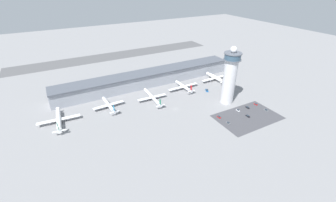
% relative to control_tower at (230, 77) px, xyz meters
% --- Properties ---
extents(ground_plane, '(1000.00, 1000.00, 0.00)m').
position_rel_control_tower_xyz_m(ground_plane, '(-57.97, 12.94, -30.48)').
color(ground_plane, gray).
extents(terminal_building, '(232.10, 25.00, 17.86)m').
position_rel_control_tower_xyz_m(terminal_building, '(-57.97, 82.94, -21.45)').
color(terminal_building, '#9399A3').
rests_on(terminal_building, ground).
extents(runway_strip, '(348.15, 44.00, 0.01)m').
position_rel_control_tower_xyz_m(runway_strip, '(-57.97, 221.52, -30.47)').
color(runway_strip, '#515154').
rests_on(runway_strip, ground).
extents(control_tower, '(17.91, 17.91, 62.88)m').
position_rel_control_tower_xyz_m(control_tower, '(0.00, 0.00, 0.00)').
color(control_tower, silver).
rests_on(control_tower, ground).
extents(parking_lot_surface, '(64.00, 40.00, 0.01)m').
position_rel_control_tower_xyz_m(parking_lot_surface, '(-1.90, -34.07, -30.47)').
color(parking_lot_surface, '#424247').
rests_on(parking_lot_surface, ground).
extents(airplane_gate_alpha, '(38.90, 43.14, 12.92)m').
position_rel_control_tower_xyz_m(airplane_gate_alpha, '(-168.65, 43.56, -26.27)').
color(airplane_gate_alpha, white).
rests_on(airplane_gate_alpha, ground).
extents(airplane_gate_bravo, '(33.24, 36.14, 11.44)m').
position_rel_control_tower_xyz_m(airplane_gate_bravo, '(-119.11, 48.62, -26.53)').
color(airplane_gate_bravo, silver).
rests_on(airplane_gate_bravo, ground).
extents(airplane_gate_charlie, '(33.78, 44.69, 11.45)m').
position_rel_control_tower_xyz_m(airplane_gate_charlie, '(-71.18, 42.49, -26.62)').
color(airplane_gate_charlie, silver).
rests_on(airplane_gate_charlie, ground).
extents(airplane_gate_delta, '(40.67, 33.98, 12.03)m').
position_rel_control_tower_xyz_m(airplane_gate_delta, '(-25.45, 49.47, -26.47)').
color(airplane_gate_delta, silver).
rests_on(airplane_gate_delta, ground).
extents(airplane_gate_echo, '(41.25, 34.60, 14.08)m').
position_rel_control_tower_xyz_m(airplane_gate_echo, '(26.06, 51.80, -26.14)').
color(airplane_gate_echo, white).
rests_on(airplane_gate_echo, ground).
extents(service_truck_catering, '(3.74, 6.67, 2.87)m').
position_rel_control_tower_xyz_m(service_truck_catering, '(21.13, 26.21, -29.48)').
color(service_truck_catering, black).
rests_on(service_truck_catering, ground).
extents(service_truck_fuel, '(4.81, 7.09, 2.44)m').
position_rel_control_tower_xyz_m(service_truck_fuel, '(-2.78, 31.97, -29.63)').
color(service_truck_fuel, black).
rests_on(service_truck_fuel, ground).
extents(car_black_suv, '(2.06, 4.83, 1.37)m').
position_rel_control_tower_xyz_m(car_black_suv, '(-1.30, -33.58, -29.95)').
color(car_black_suv, black).
rests_on(car_black_suv, ground).
extents(car_yellow_taxi, '(2.02, 4.44, 1.36)m').
position_rel_control_tower_xyz_m(car_yellow_taxi, '(-26.90, -33.58, -29.95)').
color(car_yellow_taxi, black).
rests_on(car_yellow_taxi, ground).
extents(car_grey_coupe, '(1.85, 4.55, 1.58)m').
position_rel_control_tower_xyz_m(car_grey_coupe, '(-2.11, -20.74, -29.86)').
color(car_grey_coupe, black).
rests_on(car_grey_coupe, ground).
extents(car_blue_compact, '(1.96, 4.73, 1.50)m').
position_rel_control_tower_xyz_m(car_blue_compact, '(23.92, -34.42, -29.90)').
color(car_blue_compact, black).
rests_on(car_blue_compact, ground).
extents(car_maroon_suv, '(1.99, 4.16, 1.44)m').
position_rel_control_tower_xyz_m(car_maroon_suv, '(24.21, -20.28, -29.92)').
color(car_maroon_suv, black).
rests_on(car_maroon_suv, ground).
extents(car_green_van, '(2.06, 4.81, 1.53)m').
position_rel_control_tower_xyz_m(car_green_van, '(11.03, -21.08, -29.89)').
color(car_green_van, black).
rests_on(car_green_van, ground).
extents(car_navy_sedan, '(1.99, 4.32, 1.44)m').
position_rel_control_tower_xyz_m(car_navy_sedan, '(-27.88, -21.26, -29.92)').
color(car_navy_sedan, black).
rests_on(car_navy_sedan, ground).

